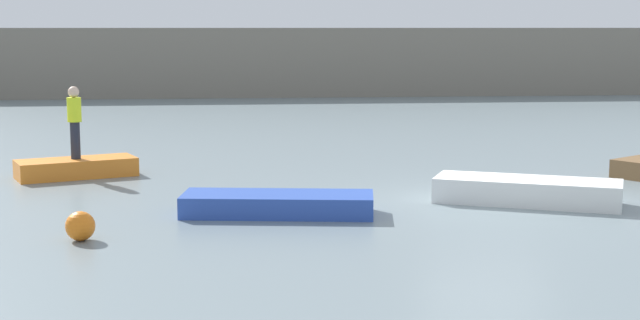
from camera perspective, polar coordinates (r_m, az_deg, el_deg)
ground_plane at (r=18.51m, az=10.21°, el=-2.65°), size 120.00×120.00×0.00m
embankment_wall at (r=46.12m, az=0.41°, el=6.02°), size 80.00×1.20×3.39m
rowboat_orange at (r=22.12m, az=-14.75°, el=-0.47°), size 2.87×1.94×0.42m
rowboat_blue at (r=17.13m, az=-2.61°, el=-2.73°), size 3.65×1.68×0.40m
rowboat_white at (r=18.63m, az=12.63°, el=-1.88°), size 3.74×2.56×0.49m
person_hiviz_shirt at (r=21.98m, az=-14.86°, el=2.50°), size 0.32×0.32×1.67m
mooring_buoy at (r=15.54m, az=-14.52°, el=-3.95°), size 0.48×0.48×0.48m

